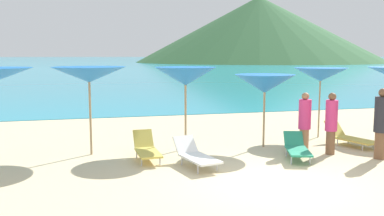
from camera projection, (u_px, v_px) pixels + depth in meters
The scene contains 14 objects.
ground_plane at pixel (177, 120), 18.40m from camera, with size 50.00×100.00×0.30m, color beige.
ocean_water at pixel (94, 59), 230.16m from camera, with size 650.00×440.00×0.02m, color teal.
headland_hill at pixel (259, 30), 144.01m from camera, with size 84.96×84.96×22.47m, color #2D5B33.
umbrella_2 at pixel (89, 75), 11.08m from camera, with size 2.03×2.03×2.38m.
umbrella_3 at pixel (185, 76), 11.76m from camera, with size 1.77×1.77×2.36m.
umbrella_4 at pixel (265, 84), 12.03m from camera, with size 1.92×1.92×2.14m.
umbrella_5 at pixel (320, 75), 13.46m from camera, with size 1.74×1.74×2.28m.
lounge_chair_0 at pixel (195, 155), 10.11m from camera, with size 0.92×1.65×0.64m.
lounge_chair_2 at pixel (147, 148), 10.76m from camera, with size 0.58×1.53×0.68m.
lounge_chair_4 at pixel (349, 136), 12.44m from camera, with size 1.01×1.72×0.68m.
lounge_chair_6 at pixel (297, 148), 10.85m from camera, with size 0.98×1.63×0.61m.
beachgoer_1 at pixel (382, 122), 10.76m from camera, with size 0.38×0.38×1.85m.
beachgoer_3 at pixel (305, 121), 11.65m from camera, with size 0.34×0.34×1.66m.
beachgoer_4 at pixel (331, 122), 11.28m from camera, with size 0.32×0.32×1.69m.
Camera 1 is at (-3.82, -7.79, 2.71)m, focal length 38.96 mm.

